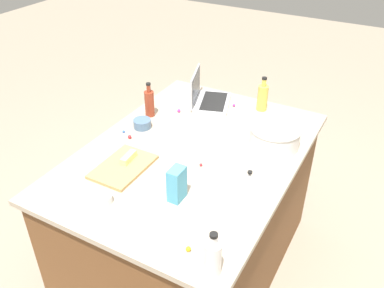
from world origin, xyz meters
The scene contains 22 objects.
ground_plane centered at (0.00, 0.00, 0.00)m, with size 12.00×12.00×0.00m, color gray.
island_counter centered at (0.00, 0.00, 0.45)m, with size 1.54×1.11×0.90m.
laptop centered at (-0.55, -0.19, 0.95)m, with size 0.36×0.31×0.22m.
mixing_bowl_large centered at (-0.27, 0.37, 0.96)m, with size 0.28×0.28×0.12m.
bottle_vinegar centered at (0.68, 0.46, 0.98)m, with size 0.07×0.07×0.20m.
bottle_oil centered at (-0.64, 0.16, 0.99)m, with size 0.07×0.07×0.23m.
bottle_soy centered at (-0.23, -0.43, 0.99)m, with size 0.06×0.06×0.22m.
cutting_board centered at (0.31, -0.24, 0.91)m, with size 0.33×0.22×0.02m, color tan.
butter_stick_left centered at (0.26, -0.24, 0.94)m, with size 0.11×0.04×0.04m, color #F4E58C.
ramekin_small centered at (0.56, -0.16, 0.92)m, with size 0.08×0.08×0.04m, color white.
ramekin_medium centered at (-0.08, -0.39, 0.93)m, with size 0.11×0.11×0.05m, color slate.
kitchen_timer centered at (0.11, 0.38, 0.94)m, with size 0.07×0.07×0.08m.
candy_bag centered at (0.37, 0.13, 0.99)m, with size 0.09×0.06×0.17m, color #4CA5CC.
candy_0 centered at (0.06, -0.38, 0.91)m, with size 0.02×0.02×0.02m, color red.
candy_1 centered at (-0.41, 0.37, 0.91)m, with size 0.01×0.01×0.01m, color blue.
candy_2 centered at (0.63, 0.33, 0.91)m, with size 0.02×0.02×0.02m, color yellow.
candy_3 centered at (0.09, 0.11, 0.91)m, with size 0.02×0.02×0.02m, color red.
candy_4 centered at (-0.68, -0.17, 0.91)m, with size 0.02×0.02×0.02m, color blue.
candy_5 centered at (-0.59, -0.01, 0.91)m, with size 0.02×0.02×0.02m, color #CC3399.
candy_6 centered at (-0.27, -0.45, 0.91)m, with size 0.02×0.02×0.02m, color red.
candy_7 centered at (0.02, -0.45, 0.91)m, with size 0.02×0.02×0.02m, color blue.
candy_8 centered at (-0.35, -0.29, 0.91)m, with size 0.02×0.02×0.02m, color #CC3399.
Camera 1 is at (1.63, 0.90, 2.17)m, focal length 38.31 mm.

